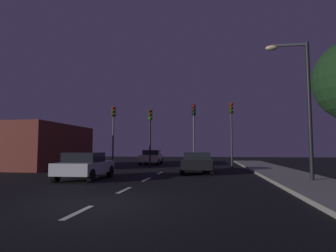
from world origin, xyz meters
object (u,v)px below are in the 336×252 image
Objects in this scene: traffic_signal_center_right at (194,124)px; car_adjacent_lane at (85,165)px; car_stopped_ahead at (198,162)px; street_lamp_right at (302,96)px; traffic_signal_center_left at (150,127)px; traffic_signal_far_right at (231,122)px; car_oncoming_far at (151,157)px; traffic_signal_far_left at (113,125)px.

traffic_signal_center_right is 11.10m from car_adjacent_lane.
street_lamp_right is at bearing -44.31° from car_stopped_ahead.
car_stopped_ahead is 7.41m from car_adjacent_lane.
traffic_signal_center_right is at bearing 96.28° from car_stopped_ahead.
traffic_signal_center_left is 9.92m from car_adjacent_lane.
car_stopped_ahead is at bearing -47.30° from traffic_signal_center_left.
car_adjacent_lane reaches higher than car_stopped_ahead.
traffic_signal_center_left is at bearing -179.99° from traffic_signal_center_right.
traffic_signal_far_right is 12.77m from car_adjacent_lane.
street_lamp_right is (10.58, -0.01, 3.30)m from car_adjacent_lane.
traffic_signal_far_right is 9.46m from car_oncoming_far.
car_adjacent_lane is at bearing -118.03° from traffic_signal_center_right.
traffic_signal_far_right is at bearing 49.55° from car_adjacent_lane.
car_oncoming_far is (0.47, 14.28, 0.03)m from car_adjacent_lane.
car_stopped_ahead is 0.70× the size of street_lamp_right.
car_stopped_ahead is (0.50, -4.52, -2.93)m from traffic_signal_center_right.
traffic_signal_far_left is 1.13× the size of car_stopped_ahead.
traffic_signal_center_right is (3.67, 0.00, 0.22)m from traffic_signal_center_left.
car_adjacent_lane is 14.28m from car_oncoming_far.
traffic_signal_center_left reaches higher than car_oncoming_far.
traffic_signal_far_left is 1.00× the size of traffic_signal_center_right.
traffic_signal_center_left is at bearing -179.99° from traffic_signal_far_right.
traffic_signal_far_right reaches higher than traffic_signal_center_left.
street_lamp_right is at bearing -59.58° from traffic_signal_center_right.
traffic_signal_far_right is at bearing 0.00° from traffic_signal_center_right.
traffic_signal_center_right reaches higher than car_oncoming_far.
street_lamp_right is at bearing -54.71° from car_oncoming_far.
traffic_signal_far_right is (6.70, 0.00, 0.28)m from traffic_signal_center_left.
car_oncoming_far is (2.36, 4.83, -2.88)m from traffic_signal_far_left.
traffic_signal_center_left is 5.58m from car_oncoming_far.
traffic_signal_center_right is at bearing 0.00° from traffic_signal_far_left.
car_oncoming_far is at bearing 88.10° from car_adjacent_lane.
traffic_signal_far_left is 15.65m from street_lamp_right.
traffic_signal_far_left reaches higher than traffic_signal_center_left.
car_adjacent_lane is at bearing -130.45° from traffic_signal_far_right.
car_oncoming_far is at bearing 100.35° from traffic_signal_center_left.
car_oncoming_far is (-4.56, 4.83, -2.89)m from traffic_signal_center_right.
car_adjacent_lane is 11.09m from street_lamp_right.
car_oncoming_far is at bearing 125.29° from street_lamp_right.
car_oncoming_far is 17.80m from street_lamp_right.
traffic_signal_far_right reaches higher than traffic_signal_center_right.
traffic_signal_far_left reaches higher than car_adjacent_lane.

